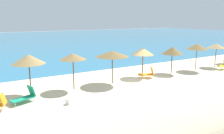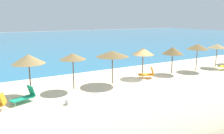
{
  "view_description": "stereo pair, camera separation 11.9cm",
  "coord_description": "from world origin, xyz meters",
  "px_view_note": "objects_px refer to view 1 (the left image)",
  "views": [
    {
      "loc": [
        -11.63,
        -14.45,
        5.17
      ],
      "look_at": [
        -2.82,
        0.75,
        1.38
      ],
      "focal_mm": 36.24,
      "sensor_mm": 36.0,
      "label": 1
    },
    {
      "loc": [
        -11.53,
        -14.51,
        5.17
      ],
      "look_at": [
        -2.82,
        0.75,
        1.38
      ],
      "focal_mm": 36.24,
      "sensor_mm": 36.0,
      "label": 2
    }
  ],
  "objects_px": {
    "beach_umbrella_8": "(217,46)",
    "cooler_box": "(70,101)",
    "lounge_chair_0": "(224,65)",
    "lounge_chair_4": "(25,96)",
    "beach_umbrella_3": "(73,57)",
    "beach_umbrella_4": "(112,54)",
    "beach_umbrella_5": "(143,51)",
    "beach_umbrella_7": "(197,47)",
    "beach_umbrella_2": "(28,59)",
    "lounge_chair_2": "(147,73)",
    "beach_umbrella_6": "(172,51)"
  },
  "relations": [
    {
      "from": "beach_umbrella_5",
      "to": "lounge_chair_4",
      "type": "height_order",
      "value": "beach_umbrella_5"
    },
    {
      "from": "beach_umbrella_6",
      "to": "lounge_chair_4",
      "type": "bearing_deg",
      "value": -175.31
    },
    {
      "from": "beach_umbrella_2",
      "to": "beach_umbrella_5",
      "type": "distance_m",
      "value": 9.7
    },
    {
      "from": "beach_umbrella_2",
      "to": "lounge_chair_0",
      "type": "height_order",
      "value": "beach_umbrella_2"
    },
    {
      "from": "beach_umbrella_5",
      "to": "beach_umbrella_8",
      "type": "distance_m",
      "value": 9.53
    },
    {
      "from": "beach_umbrella_3",
      "to": "lounge_chair_4",
      "type": "distance_m",
      "value": 4.31
    },
    {
      "from": "beach_umbrella_7",
      "to": "lounge_chair_0",
      "type": "relative_size",
      "value": 1.99
    },
    {
      "from": "lounge_chair_2",
      "to": "lounge_chair_0",
      "type": "bearing_deg",
      "value": -70.18
    },
    {
      "from": "lounge_chair_4",
      "to": "beach_umbrella_3",
      "type": "bearing_deg",
      "value": -94.81
    },
    {
      "from": "beach_umbrella_3",
      "to": "beach_umbrella_8",
      "type": "xyz_separation_m",
      "value": [
        16.19,
        -0.16,
        -0.19
      ]
    },
    {
      "from": "lounge_chair_0",
      "to": "lounge_chair_2",
      "type": "height_order",
      "value": "lounge_chair_0"
    },
    {
      "from": "beach_umbrella_6",
      "to": "beach_umbrella_7",
      "type": "distance_m",
      "value": 3.09
    },
    {
      "from": "cooler_box",
      "to": "lounge_chair_4",
      "type": "bearing_deg",
      "value": 145.6
    },
    {
      "from": "beach_umbrella_8",
      "to": "cooler_box",
      "type": "relative_size",
      "value": 4.87
    },
    {
      "from": "beach_umbrella_6",
      "to": "lounge_chair_0",
      "type": "distance_m",
      "value": 6.37
    },
    {
      "from": "beach_umbrella_2",
      "to": "lounge_chair_4",
      "type": "distance_m",
      "value": 2.58
    },
    {
      "from": "beach_umbrella_6",
      "to": "lounge_chair_0",
      "type": "xyz_separation_m",
      "value": [
        5.95,
        -1.46,
        -1.74
      ]
    },
    {
      "from": "beach_umbrella_5",
      "to": "lounge_chair_0",
      "type": "relative_size",
      "value": 1.93
    },
    {
      "from": "lounge_chair_0",
      "to": "cooler_box",
      "type": "xyz_separation_m",
      "value": [
        -17.14,
        -1.26,
        -0.29
      ]
    },
    {
      "from": "beach_umbrella_3",
      "to": "lounge_chair_0",
      "type": "height_order",
      "value": "beach_umbrella_3"
    },
    {
      "from": "lounge_chair_2",
      "to": "lounge_chair_4",
      "type": "distance_m",
      "value": 10.48
    },
    {
      "from": "beach_umbrella_4",
      "to": "beach_umbrella_3",
      "type": "bearing_deg",
      "value": 177.57
    },
    {
      "from": "beach_umbrella_3",
      "to": "beach_umbrella_4",
      "type": "bearing_deg",
      "value": -2.43
    },
    {
      "from": "beach_umbrella_6",
      "to": "cooler_box",
      "type": "height_order",
      "value": "beach_umbrella_6"
    },
    {
      "from": "beach_umbrella_7",
      "to": "beach_umbrella_6",
      "type": "bearing_deg",
      "value": 174.66
    },
    {
      "from": "beach_umbrella_8",
      "to": "lounge_chair_4",
      "type": "relative_size",
      "value": 1.55
    },
    {
      "from": "beach_umbrella_3",
      "to": "beach_umbrella_2",
      "type": "bearing_deg",
      "value": 174.47
    },
    {
      "from": "beach_umbrella_4",
      "to": "beach_umbrella_8",
      "type": "height_order",
      "value": "beach_umbrella_4"
    },
    {
      "from": "beach_umbrella_5",
      "to": "beach_umbrella_4",
      "type": "bearing_deg",
      "value": -171.54
    },
    {
      "from": "beach_umbrella_3",
      "to": "lounge_chair_0",
      "type": "xyz_separation_m",
      "value": [
        15.86,
        -1.43,
        -2.0
      ]
    },
    {
      "from": "beach_umbrella_3",
      "to": "beach_umbrella_8",
      "type": "relative_size",
      "value": 1.07
    },
    {
      "from": "beach_umbrella_3",
      "to": "beach_umbrella_6",
      "type": "distance_m",
      "value": 9.92
    },
    {
      "from": "beach_umbrella_8",
      "to": "cooler_box",
      "type": "xyz_separation_m",
      "value": [
        -17.47,
        -2.52,
        -2.1
      ]
    },
    {
      "from": "lounge_chair_0",
      "to": "lounge_chair_4",
      "type": "bearing_deg",
      "value": 84.49
    },
    {
      "from": "beach_umbrella_2",
      "to": "beach_umbrella_8",
      "type": "bearing_deg",
      "value": -1.35
    },
    {
      "from": "beach_umbrella_5",
      "to": "cooler_box",
      "type": "relative_size",
      "value": 5.06
    },
    {
      "from": "beach_umbrella_2",
      "to": "beach_umbrella_5",
      "type": "xyz_separation_m",
      "value": [
        9.7,
        0.08,
        -0.19
      ]
    },
    {
      "from": "beach_umbrella_2",
      "to": "beach_umbrella_6",
      "type": "bearing_deg",
      "value": -1.15
    },
    {
      "from": "beach_umbrella_4",
      "to": "beach_umbrella_7",
      "type": "height_order",
      "value": "beach_umbrella_7"
    },
    {
      "from": "lounge_chair_0",
      "to": "lounge_chair_4",
      "type": "distance_m",
      "value": 19.5
    },
    {
      "from": "beach_umbrella_6",
      "to": "beach_umbrella_7",
      "type": "bearing_deg",
      "value": -5.34
    },
    {
      "from": "beach_umbrella_4",
      "to": "beach_umbrella_7",
      "type": "relative_size",
      "value": 0.99
    },
    {
      "from": "beach_umbrella_4",
      "to": "lounge_chair_0",
      "type": "distance_m",
      "value": 12.84
    },
    {
      "from": "beach_umbrella_4",
      "to": "cooler_box",
      "type": "xyz_separation_m",
      "value": [
        -4.52,
        -2.55,
        -2.26
      ]
    },
    {
      "from": "beach_umbrella_4",
      "to": "beach_umbrella_5",
      "type": "bearing_deg",
      "value": 8.46
    },
    {
      "from": "beach_umbrella_7",
      "to": "beach_umbrella_3",
      "type": "bearing_deg",
      "value": 178.88
    },
    {
      "from": "lounge_chair_0",
      "to": "lounge_chair_4",
      "type": "xyz_separation_m",
      "value": [
        -19.49,
        0.35,
        -0.07
      ]
    },
    {
      "from": "beach_umbrella_4",
      "to": "lounge_chair_2",
      "type": "relative_size",
      "value": 1.78
    },
    {
      "from": "beach_umbrella_7",
      "to": "lounge_chair_2",
      "type": "height_order",
      "value": "beach_umbrella_7"
    },
    {
      "from": "beach_umbrella_2",
      "to": "cooler_box",
      "type": "relative_size",
      "value": 5.48
    }
  ]
}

